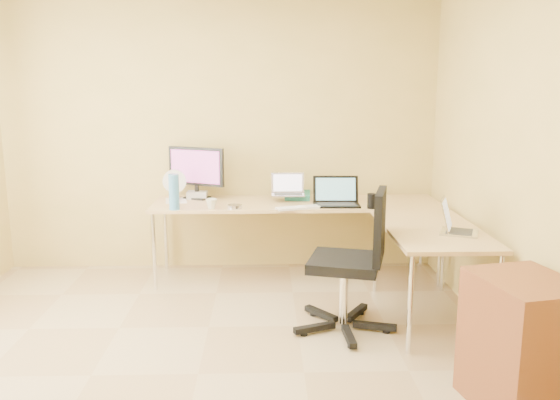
{
  "coord_description": "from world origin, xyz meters",
  "views": [
    {
      "loc": [
        0.42,
        -3.35,
        1.79
      ],
      "look_at": [
        0.55,
        1.1,
        0.9
      ],
      "focal_mm": 36.83,
      "sensor_mm": 36.0,
      "label": 1
    }
  ],
  "objects_px": {
    "office_chair": "(344,265)",
    "cabinet": "(522,349)",
    "laptop_black": "(337,191)",
    "desk_return": "(429,273)",
    "laptop_return": "(460,220)",
    "keyboard": "(298,208)",
    "water_bottle": "(174,192)",
    "monitor": "(196,173)",
    "laptop_center": "(288,185)",
    "desk_main": "(296,240)",
    "mug": "(212,204)",
    "desk_fan": "(175,187)"
  },
  "relations": [
    {
      "from": "office_chair",
      "to": "cabinet",
      "type": "distance_m",
      "value": 1.4
    },
    {
      "from": "laptop_black",
      "to": "cabinet",
      "type": "bearing_deg",
      "value": -68.87
    },
    {
      "from": "desk_return",
      "to": "laptop_return",
      "type": "xyz_separation_m",
      "value": [
        0.15,
        -0.18,
        0.47
      ]
    },
    {
      "from": "desk_return",
      "to": "keyboard",
      "type": "height_order",
      "value": "keyboard"
    },
    {
      "from": "laptop_black",
      "to": "water_bottle",
      "type": "relative_size",
      "value": 1.31
    },
    {
      "from": "keyboard",
      "to": "cabinet",
      "type": "distance_m",
      "value": 2.32
    },
    {
      "from": "laptop_black",
      "to": "cabinet",
      "type": "distance_m",
      "value": 2.31
    },
    {
      "from": "water_bottle",
      "to": "desk_return",
      "type": "bearing_deg",
      "value": -18.86
    },
    {
      "from": "keyboard",
      "to": "monitor",
      "type": "bearing_deg",
      "value": 134.88
    },
    {
      "from": "laptop_center",
      "to": "office_chair",
      "type": "relative_size",
      "value": 0.29
    },
    {
      "from": "desk_return",
      "to": "keyboard",
      "type": "relative_size",
      "value": 3.36
    },
    {
      "from": "desk_return",
      "to": "laptop_black",
      "type": "distance_m",
      "value": 1.15
    },
    {
      "from": "desk_main",
      "to": "monitor",
      "type": "distance_m",
      "value": 1.14
    },
    {
      "from": "desk_return",
      "to": "monitor",
      "type": "xyz_separation_m",
      "value": [
        -1.92,
        1.2,
        0.61
      ]
    },
    {
      "from": "desk_return",
      "to": "cabinet",
      "type": "height_order",
      "value": "cabinet"
    },
    {
      "from": "desk_main",
      "to": "mug",
      "type": "xyz_separation_m",
      "value": [
        -0.76,
        -0.28,
        0.41
      ]
    },
    {
      "from": "cabinet",
      "to": "desk_main",
      "type": "bearing_deg",
      "value": 104.09
    },
    {
      "from": "laptop_center",
      "to": "laptop_black",
      "type": "xyz_separation_m",
      "value": [
        0.43,
        -0.23,
        -0.02
      ]
    },
    {
      "from": "desk_fan",
      "to": "laptop_return",
      "type": "xyz_separation_m",
      "value": [
        2.25,
        -1.25,
        -0.03
      ]
    },
    {
      "from": "monitor",
      "to": "water_bottle",
      "type": "bearing_deg",
      "value": -81.32
    },
    {
      "from": "laptop_center",
      "to": "laptop_black",
      "type": "distance_m",
      "value": 0.49
    },
    {
      "from": "laptop_center",
      "to": "office_chair",
      "type": "xyz_separation_m",
      "value": [
        0.36,
        -1.25,
        -0.38
      ]
    },
    {
      "from": "laptop_black",
      "to": "mug",
      "type": "xyz_separation_m",
      "value": [
        -1.11,
        -0.1,
        -0.08
      ]
    },
    {
      "from": "desk_main",
      "to": "laptop_black",
      "type": "relative_size",
      "value": 6.48
    },
    {
      "from": "office_chair",
      "to": "cabinet",
      "type": "xyz_separation_m",
      "value": [
        0.84,
        -1.11,
        -0.14
      ]
    },
    {
      "from": "keyboard",
      "to": "desk_return",
      "type": "bearing_deg",
      "value": -52.9
    },
    {
      "from": "mug",
      "to": "cabinet",
      "type": "relative_size",
      "value": 0.12
    },
    {
      "from": "mug",
      "to": "desk_return",
      "type": "bearing_deg",
      "value": -22.66
    },
    {
      "from": "keyboard",
      "to": "mug",
      "type": "distance_m",
      "value": 0.76
    },
    {
      "from": "desk_return",
      "to": "laptop_center",
      "type": "bearing_deg",
      "value": 134.67
    },
    {
      "from": "cabinet",
      "to": "laptop_return",
      "type": "bearing_deg",
      "value": 77.93
    },
    {
      "from": "desk_fan",
      "to": "office_chair",
      "type": "bearing_deg",
      "value": -46.49
    },
    {
      "from": "cabinet",
      "to": "water_bottle",
      "type": "bearing_deg",
      "value": 125.84
    },
    {
      "from": "water_bottle",
      "to": "office_chair",
      "type": "distance_m",
      "value": 1.67
    },
    {
      "from": "laptop_black",
      "to": "keyboard",
      "type": "relative_size",
      "value": 1.06
    },
    {
      "from": "laptop_center",
      "to": "desk_fan",
      "type": "bearing_deg",
      "value": 179.29
    },
    {
      "from": "monitor",
      "to": "desk_fan",
      "type": "height_order",
      "value": "monitor"
    },
    {
      "from": "monitor",
      "to": "desk_return",
      "type": "bearing_deg",
      "value": -7.73
    },
    {
      "from": "laptop_black",
      "to": "monitor",
      "type": "bearing_deg",
      "value": 165.06
    },
    {
      "from": "cabinet",
      "to": "desk_return",
      "type": "bearing_deg",
      "value": 84.56
    },
    {
      "from": "desk_main",
      "to": "desk_return",
      "type": "xyz_separation_m",
      "value": [
        0.98,
        -1.0,
        0.0
      ]
    },
    {
      "from": "monitor",
      "to": "keyboard",
      "type": "xyz_separation_m",
      "value": [
        0.94,
        -0.5,
        -0.24
      ]
    },
    {
      "from": "office_chair",
      "to": "monitor",
      "type": "bearing_deg",
      "value": 147.04
    },
    {
      "from": "monitor",
      "to": "laptop_center",
      "type": "xyz_separation_m",
      "value": [
        0.87,
        -0.14,
        -0.09
      ]
    },
    {
      "from": "mug",
      "to": "office_chair",
      "type": "height_order",
      "value": "office_chair"
    },
    {
      "from": "desk_return",
      "to": "office_chair",
      "type": "distance_m",
      "value": 0.73
    },
    {
      "from": "water_bottle",
      "to": "office_chair",
      "type": "xyz_separation_m",
      "value": [
        1.37,
        -0.88,
        -0.39
      ]
    },
    {
      "from": "desk_fan",
      "to": "cabinet",
      "type": "bearing_deg",
      "value": -51.22
    },
    {
      "from": "desk_main",
      "to": "desk_fan",
      "type": "relative_size",
      "value": 9.7
    },
    {
      "from": "mug",
      "to": "desk_main",
      "type": "bearing_deg",
      "value": 19.87
    }
  ]
}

